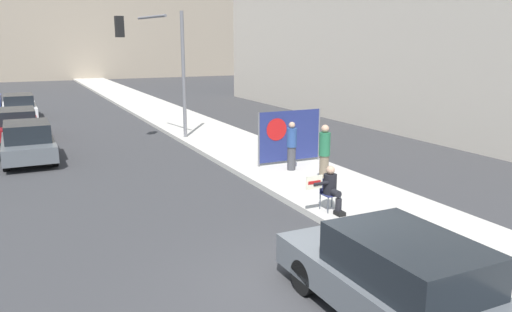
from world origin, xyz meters
name	(u,v)px	position (x,y,z in m)	size (l,w,h in m)	color
ground_plane	(300,292)	(0.00, 0.00, 0.00)	(160.00, 160.00, 0.00)	#38383A
sidewalk_curb	(211,135)	(3.99, 15.00, 0.09)	(3.53, 90.00, 0.17)	beige
seated_protester	(331,188)	(2.74, 3.09, 0.79)	(0.97, 0.77, 1.17)	#474C56
jogger_on_sidewalk	(324,154)	(3.97, 5.27, 1.12)	(0.34, 0.34, 1.83)	#756651
pedestrian_behind	(292,146)	(3.95, 7.21, 1.01)	(0.34, 0.34, 1.65)	#424247
protest_banner	(289,136)	(4.36, 8.11, 1.17)	(2.51, 0.06, 1.89)	slate
traffic_light_pole	(160,53)	(1.54, 14.46, 3.94)	(3.03, 2.80, 5.58)	slate
parked_car_curbside	(400,280)	(0.89, -1.55, 0.75)	(1.88, 4.63, 1.50)	#565B60
car_on_road_nearest	(28,142)	(-4.00, 13.27, 0.75)	(1.81, 4.18, 1.51)	#565B60
car_on_road_midblock	(17,124)	(-4.33, 18.35, 0.72)	(1.86, 4.54, 1.43)	maroon
car_on_road_distant	(19,107)	(-4.10, 25.31, 0.73)	(1.81, 4.72, 1.46)	white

